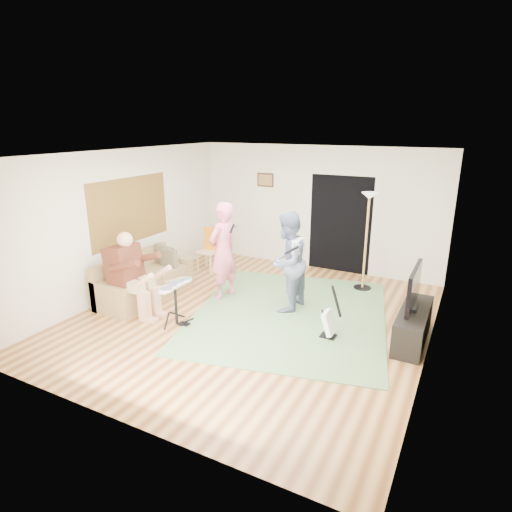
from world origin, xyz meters
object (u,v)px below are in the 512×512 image
at_px(sofa, 142,283).
at_px(drum_kit, 176,306).
at_px(singer, 223,251).
at_px(guitar_spare, 329,323).
at_px(tv_cabinet, 413,325).
at_px(guitarist, 287,262).
at_px(television, 414,287).
at_px(torchiere_lamp, 367,224).
at_px(dining_chair, 209,255).

height_order(sofa, drum_kit, sofa).
distance_m(singer, guitar_spare, 2.44).
relative_size(sofa, tv_cabinet, 1.40).
xyz_separation_m(drum_kit, guitarist, (1.36, 1.36, 0.55)).
distance_m(sofa, television, 4.80).
relative_size(singer, torchiere_lamp, 0.95).
relative_size(drum_kit, torchiere_lamp, 0.38).
height_order(sofa, torchiere_lamp, torchiere_lamp).
bearing_deg(television, guitarist, 175.24).
bearing_deg(drum_kit, dining_chair, 112.03).
distance_m(drum_kit, guitar_spare, 2.46).
relative_size(drum_kit, guitar_spare, 0.85).
xyz_separation_m(drum_kit, television, (3.45, 1.18, 0.53)).
bearing_deg(tv_cabinet, television, 180.00).
xyz_separation_m(guitarist, torchiere_lamp, (0.96, 1.59, 0.44)).
height_order(sofa, dining_chair, dining_chair).
bearing_deg(drum_kit, guitar_spare, 16.28).
bearing_deg(dining_chair, guitarist, -26.10).
xyz_separation_m(guitar_spare, torchiere_lamp, (-0.05, 2.25, 1.07)).
bearing_deg(dining_chair, tv_cabinet, -16.50).
relative_size(guitar_spare, torchiere_lamp, 0.45).
bearing_deg(guitar_spare, drum_kit, -163.72).
relative_size(dining_chair, tv_cabinet, 0.67).
bearing_deg(sofa, television, 6.41).
height_order(sofa, singer, singer).
xyz_separation_m(guitar_spare, tv_cabinet, (1.14, 0.49, 0.00)).
distance_m(guitarist, television, 2.10).
bearing_deg(torchiere_lamp, tv_cabinet, -56.03).
xyz_separation_m(guitarist, television, (2.09, -0.17, -0.02)).
height_order(guitarist, guitar_spare, guitarist).
height_order(drum_kit, dining_chair, dining_chair).
xyz_separation_m(sofa, singer, (1.38, 0.68, 0.64)).
height_order(singer, guitar_spare, singer).
height_order(drum_kit, singer, singer).
height_order(singer, torchiere_lamp, torchiere_lamp).
bearing_deg(singer, dining_chair, -126.77).
relative_size(drum_kit, television, 0.71).
distance_m(guitar_spare, tv_cabinet, 1.24).
distance_m(dining_chair, tv_cabinet, 4.71).
distance_m(torchiere_lamp, television, 2.14).
bearing_deg(singer, tv_cabinet, 97.77).
height_order(singer, guitarist, singer).
xyz_separation_m(torchiere_lamp, dining_chair, (-3.33, -0.42, -0.98)).
xyz_separation_m(tv_cabinet, television, (-0.05, 0.00, 0.60)).
relative_size(tv_cabinet, television, 1.37).
bearing_deg(tv_cabinet, sofa, -173.65).
relative_size(sofa, drum_kit, 2.67).
xyz_separation_m(drum_kit, dining_chair, (-1.02, 2.52, 0.01)).
xyz_separation_m(guitarist, tv_cabinet, (2.14, -0.17, -0.62)).
bearing_deg(torchiere_lamp, dining_chair, -172.81).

